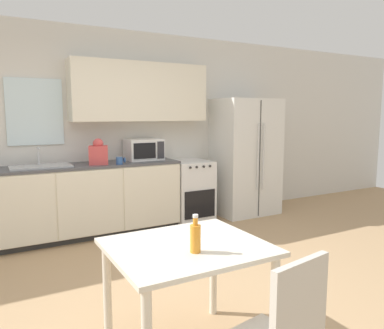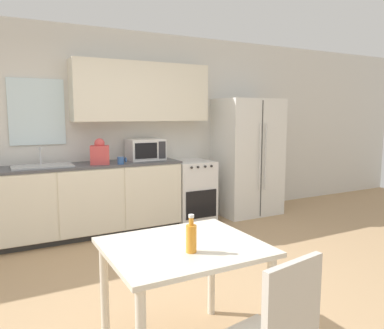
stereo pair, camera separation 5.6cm
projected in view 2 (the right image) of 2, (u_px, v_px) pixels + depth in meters
name	position (u px, v px, depth m)	size (l,w,h in m)	color
ground_plane	(174.00, 296.00, 3.23)	(12.00, 12.00, 0.00)	tan
wall_back	(108.00, 122.00, 5.10)	(12.00, 0.38, 2.70)	silver
kitchen_counter	(87.00, 200.00, 4.80)	(2.44, 0.61, 0.93)	#333333
oven_range	(191.00, 191.00, 5.48)	(0.56, 0.65, 0.89)	white
refrigerator	(247.00, 157.00, 5.85)	(0.95, 0.74, 1.79)	silver
kitchen_sink	(42.00, 166.00, 4.50)	(0.69, 0.39, 0.23)	#B7BABC
microwave	(145.00, 149.00, 5.18)	(0.49, 0.37, 0.29)	silver
coffee_mug	(121.00, 160.00, 4.73)	(0.12, 0.08, 0.09)	#335999
grocery_bag_0	(100.00, 153.00, 4.73)	(0.28, 0.25, 0.33)	#D14C4C
dining_table	(184.00, 262.00, 2.37)	(0.96, 0.82, 0.74)	beige
drink_bottle	(191.00, 237.00, 2.21)	(0.06, 0.06, 0.23)	orange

